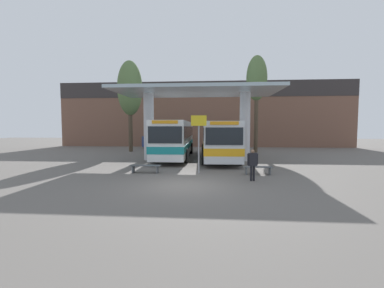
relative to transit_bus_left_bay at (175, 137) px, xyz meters
The scene contains 12 objects.
ground_plane 11.28m from the transit_bus_left_bay, 79.78° to the right, with size 100.00×100.00×0.00m, color #605B56.
townhouse_backdrop 12.99m from the transit_bus_left_bay, 80.94° to the left, with size 40.00×0.58×8.85m.
station_canopy 4.05m from the transit_bus_left_bay, 43.14° to the right, with size 12.80×6.48×5.70m.
transit_bus_left_bay is the anchor object (origin of this frame).
transit_bus_center_bay 3.96m from the transit_bus_left_bay, 15.38° to the right, with size 3.14×11.03×3.10m.
waiting_bench_near_pillar 9.95m from the transit_bus_left_bay, 53.11° to the right, with size 1.64×0.44×0.46m.
waiting_bench_mid_platform 8.03m from the transit_bus_left_bay, 94.68° to the right, with size 1.82×0.44×0.46m.
info_sign_platform 8.16m from the transit_bus_left_bay, 72.00° to the right, with size 0.90×0.09×3.38m.
pedestrian_waiting 11.06m from the transit_bus_left_bay, 61.09° to the right, with size 0.58×0.34×1.59m.
poplar_tree_behind_left 11.06m from the transit_bus_left_bay, 32.89° to the left, with size 2.15×2.15×10.20m.
poplar_tree_behind_right 9.14m from the transit_bus_left_bay, 138.70° to the left, with size 2.70×2.70×9.91m.
parked_car_street 9.80m from the transit_bus_left_bay, 108.83° to the left, with size 4.51×2.12×2.21m.
Camera 1 is at (1.35, -11.67, 2.72)m, focal length 24.00 mm.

